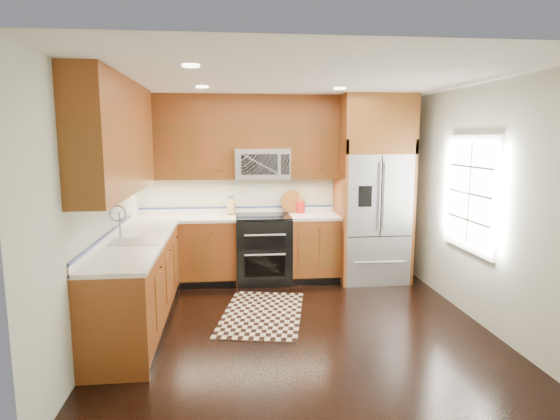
{
  "coord_description": "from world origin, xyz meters",
  "views": [
    {
      "loc": [
        -0.7,
        -4.74,
        2.02
      ],
      "look_at": [
        -0.13,
        0.6,
        1.19
      ],
      "focal_mm": 30.0,
      "sensor_mm": 36.0,
      "label": 1
    }
  ],
  "objects": [
    {
      "name": "ground",
      "position": [
        0.0,
        0.0,
        0.0
      ],
      "size": [
        4.0,
        4.0,
        0.0
      ],
      "primitive_type": "plane",
      "color": "black",
      "rests_on": "ground"
    },
    {
      "name": "wall_back",
      "position": [
        0.0,
        2.0,
        1.3
      ],
      "size": [
        4.0,
        0.02,
        2.6
      ],
      "primitive_type": "cube",
      "color": "beige",
      "rests_on": "ground"
    },
    {
      "name": "wall_left",
      "position": [
        -2.0,
        0.0,
        1.3
      ],
      "size": [
        0.02,
        4.0,
        2.6
      ],
      "primitive_type": "cube",
      "color": "beige",
      "rests_on": "ground"
    },
    {
      "name": "wall_right",
      "position": [
        2.0,
        0.0,
        1.3
      ],
      "size": [
        0.02,
        4.0,
        2.6
      ],
      "primitive_type": "cube",
      "color": "beige",
      "rests_on": "ground"
    },
    {
      "name": "window",
      "position": [
        1.98,
        0.2,
        1.4
      ],
      "size": [
        0.04,
        1.1,
        1.3
      ],
      "color": "white",
      "rests_on": "ground"
    },
    {
      "name": "base_cabinets",
      "position": [
        -1.23,
        0.9,
        0.45
      ],
      "size": [
        2.85,
        3.0,
        0.9
      ],
      "color": "brown",
      "rests_on": "ground"
    },
    {
      "name": "countertop",
      "position": [
        -1.09,
        1.01,
        0.92
      ],
      "size": [
        2.86,
        3.01,
        0.04
      ],
      "color": "white",
      "rests_on": "base_cabinets"
    },
    {
      "name": "upper_cabinets",
      "position": [
        -1.15,
        1.09,
        2.02
      ],
      "size": [
        2.85,
        3.0,
        1.15
      ],
      "color": "brown",
      "rests_on": "ground"
    },
    {
      "name": "range",
      "position": [
        -0.25,
        1.67,
        0.47
      ],
      "size": [
        0.76,
        0.67,
        0.95
      ],
      "color": "black",
      "rests_on": "ground"
    },
    {
      "name": "microwave",
      "position": [
        -0.25,
        1.8,
        1.66
      ],
      "size": [
        0.76,
        0.4,
        0.42
      ],
      "color": "#B2B2B7",
      "rests_on": "ground"
    },
    {
      "name": "refrigerator",
      "position": [
        1.3,
        1.63,
        1.3
      ],
      "size": [
        0.98,
        0.75,
        2.6
      ],
      "color": "#B2B2B7",
      "rests_on": "ground"
    },
    {
      "name": "sink_faucet",
      "position": [
        -1.73,
        0.23,
        0.99
      ],
      "size": [
        0.54,
        0.44,
        0.37
      ],
      "color": "#B2B2B7",
      "rests_on": "countertop"
    },
    {
      "name": "rug",
      "position": [
        -0.35,
        0.41,
        0.01
      ],
      "size": [
        1.15,
        1.62,
        0.01
      ],
      "primitive_type": "cube",
      "rotation": [
        0.0,
        0.0,
        -0.2
      ],
      "color": "black",
      "rests_on": "ground"
    },
    {
      "name": "knife_block",
      "position": [
        -0.69,
        1.85,
        1.05
      ],
      "size": [
        0.13,
        0.15,
        0.27
      ],
      "color": "tan",
      "rests_on": "countertop"
    },
    {
      "name": "utensil_crock",
      "position": [
        0.31,
        1.87,
        1.06
      ],
      "size": [
        0.15,
        0.15,
        0.34
      ],
      "color": "red",
      "rests_on": "countertop"
    },
    {
      "name": "cutting_board",
      "position": [
        0.19,
        1.9,
        0.95
      ],
      "size": [
        0.36,
        0.36,
        0.02
      ],
      "primitive_type": "cylinder",
      "rotation": [
        0.0,
        0.0,
        -0.1
      ],
      "color": "brown",
      "rests_on": "countertop"
    }
  ]
}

